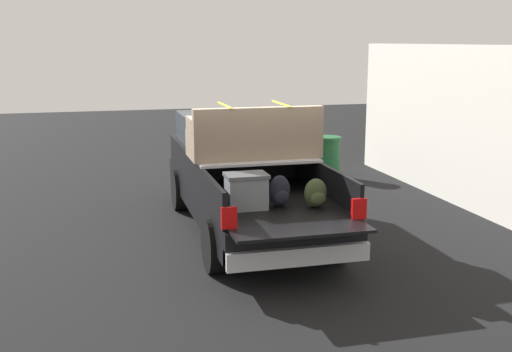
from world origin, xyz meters
TOP-DOWN VIEW (x-y plane):
  - ground_plane at (0.00, 0.00)m, footprint 40.00×40.00m
  - pickup_truck at (0.36, 0.00)m, footprint 6.05×2.06m
  - building_facade at (-0.47, -4.62)m, footprint 10.99×0.36m
  - trash_can at (3.79, -2.92)m, footprint 0.60×0.60m

SIDE VIEW (x-z plane):
  - ground_plane at x=0.00m, z-range 0.00..0.00m
  - trash_can at x=3.79m, z-range 0.01..0.99m
  - pickup_truck at x=0.36m, z-range -0.15..2.08m
  - building_facade at x=-0.47m, z-range 0.00..3.13m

